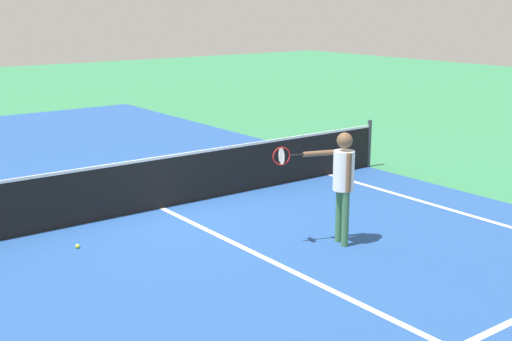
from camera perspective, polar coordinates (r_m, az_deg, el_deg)
The scene contains 6 objects.
ground_plane at distance 12.30m, azimuth -8.02°, elevation -3.18°, with size 60.00×60.00×0.00m, color #337F51.
court_surface_inbounds at distance 12.30m, azimuth -8.02°, elevation -3.18°, with size 10.62×24.40×0.00m, color #234C93.
line_center_service at distance 9.77m, azimuth 1.20°, elevation -7.64°, with size 0.10×6.40×0.01m, color white.
net at distance 12.17m, azimuth -8.10°, elevation -0.96°, with size 10.75×0.09×1.07m.
player_near at distance 10.18m, azimuth 7.28°, elevation -0.40°, with size 1.13×0.78×1.75m.
tennis_ball_near_net at distance 10.58m, azimuth -14.90°, elevation -6.22°, with size 0.07×0.07×0.07m, color #CCE033.
Camera 1 is at (-5.60, -10.34, 3.61)m, focal length 47.15 mm.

